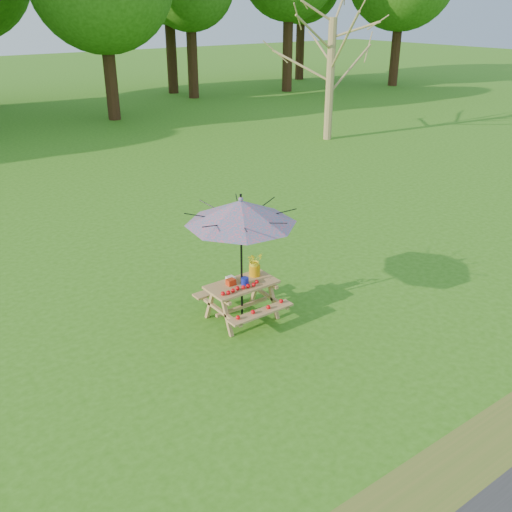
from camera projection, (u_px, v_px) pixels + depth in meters
ground at (383, 330)px, 9.52m from camera, size 120.00×120.00×0.00m
picnic_table at (242, 301)px, 9.77m from camera, size 1.20×1.32×0.67m
patio_umbrella at (241, 212)px, 9.11m from camera, size 2.25×2.25×2.25m
produce_bins at (237, 281)px, 9.60m from camera, size 0.33×0.40×0.13m
tomatoes_row at (241, 288)px, 9.40m from camera, size 0.77×0.13×0.07m
flower_bucket at (255, 264)px, 9.82m from camera, size 0.28×0.24×0.43m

